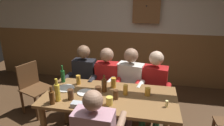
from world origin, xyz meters
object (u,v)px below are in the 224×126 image
at_px(condiment_caddy, 77,104).
at_px(bottle_3, 52,97).
at_px(bottle_1, 63,76).
at_px(pint_glass_5, 148,92).
at_px(person_1, 106,81).
at_px(pint_glass_0, 98,92).
at_px(dining_table, 109,103).
at_px(bottle_2, 57,92).
at_px(chair_empty_near_right, 34,86).
at_px(pint_glass_8, 113,83).
at_px(pint_glass_2, 98,101).
at_px(pint_glass_4, 125,90).
at_px(pint_glass_6, 71,94).
at_px(person_0, 83,79).
at_px(pint_glass_1, 109,101).
at_px(pint_glass_7, 78,80).
at_px(plate_0, 85,93).
at_px(wall_dart_cabinet, 147,6).
at_px(bottle_0, 104,85).
at_px(plate_1, 66,88).
at_px(person_3, 154,85).
at_px(pint_glass_3, 116,95).
at_px(table_candle, 167,104).

height_order(condiment_caddy, bottle_3, bottle_3).
height_order(bottle_1, pint_glass_5, bottle_1).
distance_m(person_1, pint_glass_0, 0.75).
xyz_separation_m(dining_table, bottle_2, (-0.60, -0.25, 0.23)).
bearing_deg(pint_glass_5, chair_empty_near_right, 166.67).
xyz_separation_m(pint_glass_5, pint_glass_8, (-0.48, 0.14, 0.02)).
bearing_deg(pint_glass_2, bottle_1, 142.52).
bearing_deg(pint_glass_4, pint_glass_6, -158.61).
height_order(person_0, pint_glass_4, person_0).
xyz_separation_m(pint_glass_0, pint_glass_1, (0.17, -0.13, -0.03)).
xyz_separation_m(pint_glass_2, pint_glass_7, (-0.43, 0.50, 0.01)).
height_order(chair_empty_near_right, pint_glass_7, pint_glass_7).
xyz_separation_m(pint_glass_0, pint_glass_7, (-0.39, 0.33, -0.01)).
bearing_deg(plate_0, chair_empty_near_right, 153.68).
bearing_deg(wall_dart_cabinet, bottle_0, -102.74).
height_order(chair_empty_near_right, pint_glass_5, chair_empty_near_right).
bearing_deg(bottle_2, pint_glass_0, 19.67).
xyz_separation_m(person_0, pint_glass_0, (0.46, -0.72, 0.17)).
height_order(person_1, pint_glass_1, person_1).
bearing_deg(pint_glass_1, pint_glass_2, -164.66).
bearing_deg(bottle_2, wall_dart_cabinet, 67.59).
xyz_separation_m(chair_empty_near_right, condiment_caddy, (1.17, -0.90, 0.32)).
distance_m(person_1, bottle_3, 1.09).
bearing_deg(plate_1, chair_empty_near_right, 149.29).
bearing_deg(wall_dart_cabinet, pint_glass_2, -100.71).
relative_size(person_1, pint_glass_2, 11.05).
distance_m(plate_0, pint_glass_0, 0.23).
relative_size(person_0, bottle_0, 5.12).
bearing_deg(bottle_3, plate_1, 90.30).
distance_m(person_3, pint_glass_6, 1.34).
xyz_separation_m(person_3, bottle_2, (-1.17, -0.90, 0.22)).
xyz_separation_m(pint_glass_3, pint_glass_5, (0.39, 0.17, -0.01)).
distance_m(person_1, pint_glass_7, 0.54).
bearing_deg(table_candle, plate_1, 171.73).
bearing_deg(pint_glass_4, dining_table, -160.99).
bearing_deg(plate_1, wall_dart_cabinet, 63.58).
xyz_separation_m(chair_empty_near_right, pint_glass_2, (1.40, -0.82, 0.35)).
bearing_deg(condiment_caddy, bottle_3, -179.25).
relative_size(pint_glass_6, wall_dart_cabinet, 0.19).
height_order(person_1, wall_dart_cabinet, wall_dart_cabinet).
relative_size(chair_empty_near_right, pint_glass_3, 7.21).
height_order(chair_empty_near_right, bottle_3, bottle_3).
xyz_separation_m(person_0, pint_glass_4, (0.78, -0.57, 0.16)).
height_order(table_candle, pint_glass_3, pint_glass_3).
distance_m(plate_1, bottle_0, 0.55).
xyz_separation_m(pint_glass_5, wall_dart_cabinet, (-0.13, 1.95, 0.95)).
height_order(condiment_caddy, pint_glass_4, pint_glass_4).
bearing_deg(chair_empty_near_right, pint_glass_5, 97.73).
xyz_separation_m(pint_glass_0, pint_glass_5, (0.61, 0.19, -0.03)).
bearing_deg(person_0, pint_glass_5, 154.57).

